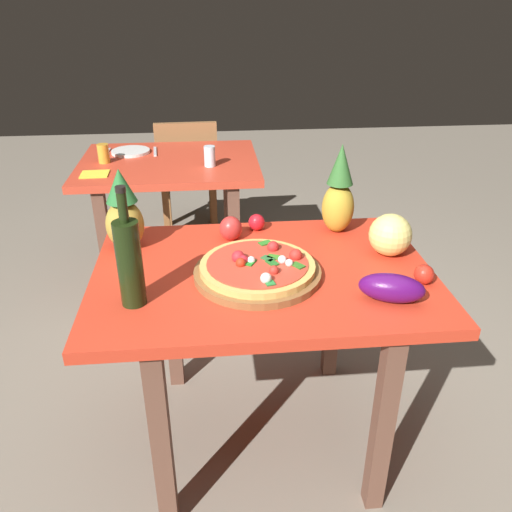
{
  "coord_description": "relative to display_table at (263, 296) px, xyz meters",
  "views": [
    {
      "loc": [
        -0.17,
        -1.54,
        1.62
      ],
      "look_at": [
        -0.02,
        0.01,
        0.81
      ],
      "focal_mm": 36.47,
      "sensor_mm": 36.0,
      "label": 1
    }
  ],
  "objects": [
    {
      "name": "background_table",
      "position": [
        -0.39,
        1.3,
        -0.01
      ],
      "size": [
        0.98,
        0.78,
        0.76
      ],
      "color": "brown",
      "rests_on": "ground_plane"
    },
    {
      "name": "melon",
      "position": [
        0.46,
        0.08,
        0.18
      ],
      "size": [
        0.15,
        0.15,
        0.15
      ],
      "primitive_type": "sphere",
      "color": "#ECD974",
      "rests_on": "display_table"
    },
    {
      "name": "pizza",
      "position": [
        -0.02,
        -0.04,
        0.14
      ],
      "size": [
        0.38,
        0.38,
        0.06
      ],
      "color": "#DEAC56",
      "rests_on": "pizza_board"
    },
    {
      "name": "drinking_glass_juice",
      "position": [
        -0.73,
        1.29,
        0.15
      ],
      "size": [
        0.06,
        0.06,
        0.1
      ],
      "primitive_type": "cylinder",
      "color": "gold",
      "rests_on": "background_table"
    },
    {
      "name": "fork_utensil",
      "position": [
        -0.75,
        1.47,
        0.11
      ],
      "size": [
        0.03,
        0.18,
        0.01
      ],
      "primitive_type": "cube",
      "rotation": [
        0.0,
        0.0,
        -0.08
      ],
      "color": "silver",
      "rests_on": "background_table"
    },
    {
      "name": "pineapple_right",
      "position": [
        -0.48,
        0.22,
        0.24
      ],
      "size": [
        0.14,
        0.14,
        0.3
      ],
      "color": "#AC8C33",
      "rests_on": "display_table"
    },
    {
      "name": "tomato_near_board",
      "position": [
        0.51,
        -0.14,
        0.14
      ],
      "size": [
        0.06,
        0.06,
        0.06
      ],
      "primitive_type": "sphere",
      "color": "red",
      "rests_on": "display_table"
    },
    {
      "name": "bell_pepper",
      "position": [
        -0.09,
        0.26,
        0.15
      ],
      "size": [
        0.09,
        0.09,
        0.09
      ],
      "primitive_type": "ellipsoid",
      "color": "red",
      "rests_on": "display_table"
    },
    {
      "name": "ground_plane",
      "position": [
        0.0,
        0.0,
        -0.66
      ],
      "size": [
        10.0,
        10.0,
        0.0
      ],
      "primitive_type": "plane",
      "color": "gray"
    },
    {
      "name": "dinner_plate",
      "position": [
        -0.61,
        1.47,
        0.11
      ],
      "size": [
        0.22,
        0.22,
        0.02
      ],
      "primitive_type": "cylinder",
      "color": "white",
      "rests_on": "background_table"
    },
    {
      "name": "display_table",
      "position": [
        0.0,
        0.0,
        0.0
      ],
      "size": [
        1.15,
        0.81,
        0.76
      ],
      "color": "brown",
      "rests_on": "ground_plane"
    },
    {
      "name": "napkin_folded",
      "position": [
        -0.75,
        1.09,
        0.11
      ],
      "size": [
        0.14,
        0.12,
        0.01
      ],
      "primitive_type": "cube",
      "rotation": [
        0.0,
        0.0,
        0.02
      ],
      "color": "yellow",
      "rests_on": "background_table"
    },
    {
      "name": "dining_chair",
      "position": [
        -0.31,
        1.91,
        -0.17
      ],
      "size": [
        0.41,
        0.41,
        0.85
      ],
      "rotation": [
        0.0,
        0.0,
        3.18
      ],
      "color": "brown",
      "rests_on": "ground_plane"
    },
    {
      "name": "wine_bottle",
      "position": [
        -0.41,
        -0.17,
        0.25
      ],
      "size": [
        0.08,
        0.08,
        0.37
      ],
      "color": "black",
      "rests_on": "display_table"
    },
    {
      "name": "drinking_glass_water",
      "position": [
        -0.16,
        1.17,
        0.16
      ],
      "size": [
        0.06,
        0.06,
        0.11
      ],
      "primitive_type": "cylinder",
      "color": "silver",
      "rests_on": "background_table"
    },
    {
      "name": "eggplant",
      "position": [
        0.37,
        -0.23,
        0.15
      ],
      "size": [
        0.22,
        0.15,
        0.09
      ],
      "primitive_type": "ellipsoid",
      "rotation": [
        0.0,
        0.0,
        2.79
      ],
      "color": "#490E58",
      "rests_on": "display_table"
    },
    {
      "name": "pineapple_left",
      "position": [
        0.32,
        0.29,
        0.26
      ],
      "size": [
        0.12,
        0.12,
        0.35
      ],
      "color": "gold",
      "rests_on": "display_table"
    },
    {
      "name": "pizza_board",
      "position": [
        -0.02,
        -0.04,
        0.12
      ],
      "size": [
        0.42,
        0.42,
        0.02
      ],
      "primitive_type": "cylinder",
      "color": "brown",
      "rests_on": "display_table"
    },
    {
      "name": "tomato_by_bottle",
      "position": [
        0.01,
        0.33,
        0.14
      ],
      "size": [
        0.07,
        0.07,
        0.07
      ],
      "primitive_type": "sphere",
      "color": "red",
      "rests_on": "display_table"
    },
    {
      "name": "knife_utensil",
      "position": [
        -0.47,
        1.47,
        0.11
      ],
      "size": [
        0.03,
        0.18,
        0.01
      ],
      "primitive_type": "cube",
      "rotation": [
        0.0,
        0.0,
        0.08
      ],
      "color": "silver",
      "rests_on": "background_table"
    }
  ]
}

